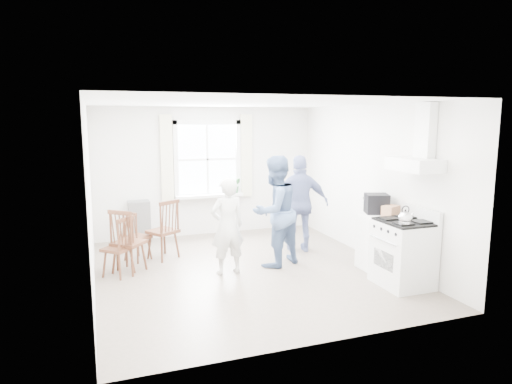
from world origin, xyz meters
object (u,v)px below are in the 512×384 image
at_px(windsor_chair_a, 167,223).
at_px(windsor_chair_b, 124,235).
at_px(person_right, 300,204).
at_px(person_mid, 275,211).
at_px(windsor_chair_c, 123,240).
at_px(low_cabinet, 378,242).
at_px(person_left, 227,226).
at_px(stereo_stack, 377,204).
at_px(gas_stove, 403,253).

height_order(windsor_chair_a, windsor_chair_b, windsor_chair_a).
bearing_deg(person_right, person_mid, 53.39).
xyz_separation_m(windsor_chair_b, windsor_chair_c, (-0.02, -0.11, -0.05)).
bearing_deg(windsor_chair_b, low_cabinet, -16.78).
height_order(windsor_chair_c, person_left, person_left).
bearing_deg(stereo_stack, person_right, 119.06).
bearing_deg(person_mid, gas_stove, 110.11).
xyz_separation_m(person_mid, person_right, (0.73, 0.59, -0.03)).
xyz_separation_m(windsor_chair_c, person_mid, (2.35, -0.27, 0.33)).
bearing_deg(windsor_chair_c, windsor_chair_b, 77.87).
distance_m(gas_stove, person_right, 2.19).
xyz_separation_m(windsor_chair_a, person_right, (2.32, -0.30, 0.24)).
xyz_separation_m(windsor_chair_c, person_left, (1.52, -0.40, 0.18)).
xyz_separation_m(gas_stove, low_cabinet, (0.07, 0.70, -0.03)).
distance_m(gas_stove, windsor_chair_c, 4.12).
bearing_deg(person_right, gas_stove, 121.98).
bearing_deg(windsor_chair_a, person_left, -53.32).
bearing_deg(windsor_chair_b, person_mid, -9.22).
height_order(gas_stove, windsor_chair_c, gas_stove).
distance_m(stereo_stack, person_mid, 1.60).
xyz_separation_m(gas_stove, person_left, (-2.22, 1.33, 0.26)).
bearing_deg(gas_stove, low_cabinet, 84.32).
distance_m(stereo_stack, person_left, 2.36).
bearing_deg(windsor_chair_c, person_mid, -6.61).
relative_size(low_cabinet, person_right, 0.52).
distance_m(windsor_chair_b, windsor_chair_c, 0.12).
bearing_deg(person_right, person_left, 39.07).
relative_size(windsor_chair_c, person_right, 0.54).
relative_size(person_mid, person_right, 1.03).
distance_m(windsor_chair_b, person_mid, 2.38).
height_order(windsor_chair_a, person_right, person_right).
bearing_deg(gas_stove, stereo_stack, 85.90).
height_order(low_cabinet, person_mid, person_mid).
bearing_deg(windsor_chair_a, windsor_chair_c, -140.64).
distance_m(person_left, person_right, 1.72).
xyz_separation_m(low_cabinet, person_left, (-2.29, 0.63, 0.30)).
height_order(person_left, person_right, person_right).
bearing_deg(windsor_chair_b, person_left, -18.77).
xyz_separation_m(low_cabinet, person_right, (-0.73, 1.35, 0.42)).
distance_m(low_cabinet, windsor_chair_c, 3.95).
bearing_deg(windsor_chair_c, windsor_chair_a, 39.36).
distance_m(gas_stove, windsor_chair_a, 3.80).
distance_m(windsor_chair_a, person_right, 2.35).
height_order(gas_stove, low_cabinet, gas_stove).
distance_m(stereo_stack, person_right, 1.48).
bearing_deg(person_mid, person_right, -164.17).
relative_size(gas_stove, windsor_chair_b, 1.10).
relative_size(person_left, person_mid, 0.83).
bearing_deg(person_mid, person_left, -14.43).
relative_size(stereo_stack, person_right, 0.25).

